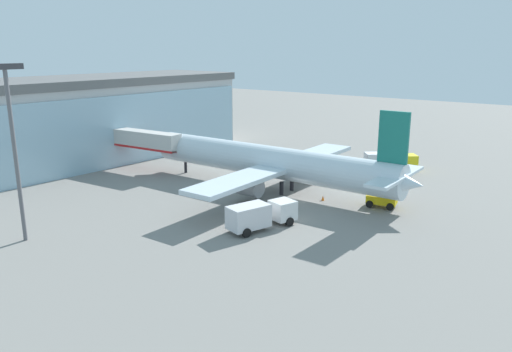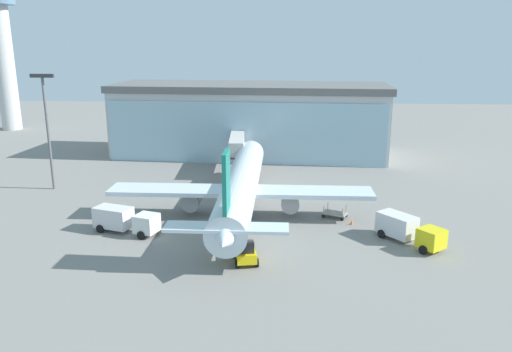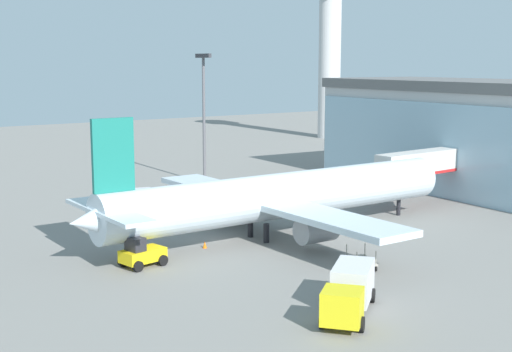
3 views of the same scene
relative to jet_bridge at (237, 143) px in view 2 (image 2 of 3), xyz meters
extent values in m
plane|color=gray|center=(1.21, -26.73, -4.34)|extent=(240.00, 240.00, 0.00)
cube|color=#B1B1B1|center=(1.21, 11.78, 1.46)|extent=(48.65, 18.39, 11.59)
cube|color=#95B8CB|center=(0.77, 3.75, 0.88)|extent=(46.84, 2.89, 10.43)
cube|color=#5F5F5F|center=(1.21, 11.78, 7.85)|extent=(49.62, 18.76, 1.20)
cube|color=beige|center=(0.01, -0.10, 0.17)|extent=(3.22, 14.34, 2.40)
cube|color=red|center=(0.01, -0.10, -0.88)|extent=(3.27, 14.34, 0.30)
cylinder|color=#4C4C51|center=(-0.38, 5.22, -2.68)|extent=(0.70, 0.70, 3.31)
cylinder|color=beige|center=(-57.17, 35.11, 9.72)|extent=(4.35, 4.35, 28.13)
cylinder|color=#59595E|center=(-24.68, -12.78, 3.36)|extent=(0.36, 0.36, 15.41)
cube|color=#333338|center=(-24.68, -12.78, 11.32)|extent=(3.20, 0.40, 0.50)
cylinder|color=silver|center=(2.60, -20.98, -0.79)|extent=(4.18, 34.39, 3.89)
cone|color=silver|center=(2.46, -3.80, -0.79)|extent=(3.92, 3.03, 3.89)
cone|color=silver|center=(2.75, -38.16, -0.79)|extent=(3.54, 4.03, 3.50)
cube|color=silver|center=(2.62, -22.70, -1.18)|extent=(30.72, 4.46, 0.50)
cube|color=silver|center=(2.74, -37.16, -0.21)|extent=(11.02, 2.49, 0.30)
cube|color=#197266|center=(2.74, -36.66, 3.86)|extent=(0.39, 3.20, 5.42)
cylinder|color=gray|center=(-3.21, -22.25, -2.53)|extent=(2.13, 3.22, 2.10)
cylinder|color=gray|center=(8.45, -22.15, -2.53)|extent=(2.13, 3.22, 2.10)
cylinder|color=black|center=(1.46, -23.71, -3.54)|extent=(0.50, 0.50, 1.60)
cylinder|color=black|center=(3.80, -23.69, -3.54)|extent=(0.50, 0.50, 1.60)
cylinder|color=black|center=(2.48, -6.80, -3.54)|extent=(0.40, 0.40, 1.60)
cube|color=silver|center=(-6.76, -29.30, -2.94)|extent=(2.76, 2.76, 1.90)
cube|color=silver|center=(-10.76, -28.02, -2.79)|extent=(4.48, 3.31, 2.20)
cylinder|color=black|center=(-6.43, -28.25, -3.89)|extent=(0.95, 0.56, 0.90)
cylinder|color=black|center=(-7.09, -30.35, -3.89)|extent=(0.95, 0.56, 0.90)
cylinder|color=black|center=(-11.38, -26.67, -3.89)|extent=(0.95, 0.56, 0.90)
cylinder|color=black|center=(-12.05, -28.77, -3.89)|extent=(0.95, 0.56, 0.90)
cube|color=yellow|center=(22.21, -31.65, -2.94)|extent=(3.10, 3.10, 1.90)
cube|color=silver|center=(19.54, -28.41, -2.79)|extent=(4.24, 4.49, 2.20)
cylinder|color=black|center=(23.06, -30.95, -3.89)|extent=(0.80, 0.89, 0.90)
cylinder|color=black|center=(21.37, -32.35, -3.89)|extent=(0.80, 0.89, 0.90)
cylinder|color=black|center=(19.76, -26.94, -3.89)|extent=(0.80, 0.89, 0.90)
cylinder|color=black|center=(18.06, -28.34, -3.89)|extent=(0.80, 0.89, 0.90)
cube|color=#9E998C|center=(13.70, -22.26, -3.82)|extent=(3.20, 2.57, 0.16)
cylinder|color=black|center=(15.01, -22.04, -4.12)|extent=(0.45, 0.28, 0.44)
cylinder|color=#9E998C|center=(15.01, -22.04, -3.29)|extent=(0.08, 0.08, 0.90)
cylinder|color=black|center=(14.44, -23.37, -4.12)|extent=(0.45, 0.28, 0.44)
cylinder|color=#9E998C|center=(14.44, -23.37, -3.29)|extent=(0.08, 0.08, 0.90)
cylinder|color=black|center=(12.95, -21.16, -4.12)|extent=(0.45, 0.28, 0.44)
cylinder|color=#9E998C|center=(12.95, -21.16, -3.29)|extent=(0.08, 0.08, 0.90)
cylinder|color=black|center=(12.38, -22.49, -4.12)|extent=(0.45, 0.28, 0.44)
cylinder|color=#9E998C|center=(12.38, -22.49, -3.29)|extent=(0.08, 0.08, 0.90)
cube|color=yellow|center=(4.26, -35.22, -3.49)|extent=(2.37, 3.48, 0.90)
cube|color=#26262B|center=(4.38, -35.85, -2.54)|extent=(1.56, 1.24, 1.00)
cylinder|color=black|center=(3.17, -34.29, -3.94)|extent=(0.49, 0.85, 0.80)
cylinder|color=black|center=(4.94, -33.96, -3.94)|extent=(0.49, 0.85, 0.80)
cylinder|color=black|center=(3.59, -36.49, -3.94)|extent=(0.49, 0.85, 0.80)
cylinder|color=black|center=(5.36, -36.16, -3.94)|extent=(0.49, 0.85, 0.80)
cone|color=orange|center=(2.42, -28.84, -4.06)|extent=(0.36, 0.36, 0.55)
cone|color=orange|center=(15.41, -24.48, -4.06)|extent=(0.36, 0.36, 0.55)
camera|label=1|loc=(-46.65, -55.40, 12.94)|focal=35.00mm
camera|label=2|loc=(7.98, -78.15, 15.55)|focal=35.00mm
camera|label=3|loc=(50.80, -57.34, 10.55)|focal=50.00mm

